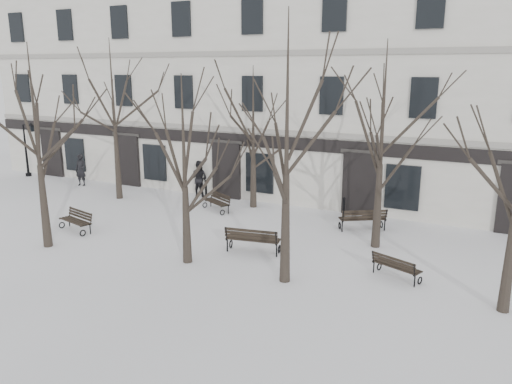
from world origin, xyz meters
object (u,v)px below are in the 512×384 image
Objects in this scene: bench_0 at (77,220)px; bench_4 at (363,218)px; bench_1 at (253,239)px; lamp_post at (28,145)px; bench_3 at (217,201)px; bench_2 at (396,266)px; tree_2 at (287,118)px; tree_0 at (35,123)px; tree_1 at (184,148)px.

bench_4 reaches higher than bench_0.
lamp_post reaches higher than bench_1.
bench_3 is at bearing -30.94° from bench_4.
bench_1 is 5.16m from bench_2.
tree_2 is at bearing 129.42° from bench_1.
bench_0 is 12.77m from lamp_post.
bench_4 is 21.52m from lamp_post.
tree_2 is 22.10m from lamp_post.
bench_1 is 1.20× the size of bench_3.
tree_0 is at bearing -37.73° from lamp_post.
tree_0 is 4.62m from bench_0.
tree_0 is 8.90m from bench_3.
tree_1 is at bearing -24.33° from lamp_post.
bench_1 is 19.42m from lamp_post.
lamp_post is (-11.14, 8.62, -2.73)m from tree_0.
bench_3 is at bearing 134.95° from tree_2.
bench_1 reaches higher than bench_4.
tree_0 is at bearing 3.27° from bench_4.
bench_0 is 1.08× the size of bench_2.
bench_3 is at bearing 68.88° from bench_0.
bench_0 is at bearing -32.15° from lamp_post.
tree_2 is at bearing 49.81° from bench_4.
bench_4 is at bearing 40.69° from bench_0.
bench_3 is (3.30, 7.10, -4.23)m from tree_0.
tree_1 is at bearing -41.25° from bench_3.
bench_2 is 0.49× the size of lamp_post.
tree_2 reaches higher than bench_4.
bench_2 is at bearing 170.08° from bench_1.
bench_2 is at bearing -13.93° from lamp_post.
tree_2 is 9.79m from bench_3.
tree_0 is 3.82× the size of bench_4.
lamp_post is (-18.47, 5.82, 1.41)m from bench_1.
tree_0 reaches higher than bench_3.
bench_1 reaches higher than bench_2.
tree_2 reaches higher than bench_3.
bench_3 is (-2.36, 6.08, -3.57)m from tree_1.
tree_0 is 4.48× the size of bench_2.
lamp_post is at bearing 159.68° from tree_2.
tree_1 is at bearing 36.20° from bench_2.
tree_1 is 7.43m from bench_3.
tree_1 is (5.67, 1.02, -0.65)m from tree_0.
bench_0 is 1.04× the size of bench_3.
bench_0 is (-9.76, 0.84, -4.71)m from tree_2.
tree_0 is 13.22m from bench_4.
bench_4 is (6.98, 0.09, 0.07)m from bench_3.
bench_0 is at bearing 172.03° from tree_1.
bench_2 is (12.89, 0.89, -0.03)m from bench_0.
bench_0 is (-6.07, 0.85, -3.56)m from tree_1.
bench_2 is (6.82, 1.74, -3.59)m from tree_1.
bench_0 is at bearing 175.07° from tree_2.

